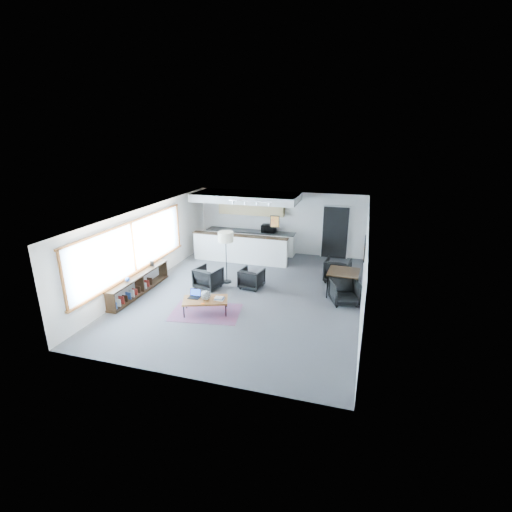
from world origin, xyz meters
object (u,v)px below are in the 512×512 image
(dining_chair_near, at_px, (344,293))
(armchair_right, at_px, (252,277))
(ceramic_pot, at_px, (206,295))
(dining_chair_far, at_px, (337,271))
(armchair_left, at_px, (208,277))
(laptop, at_px, (195,295))
(microwave, at_px, (269,228))
(floor_lamp, at_px, (226,239))
(book_stack, at_px, (219,298))
(coffee_table, at_px, (205,300))
(dining_table, at_px, (344,273))

(dining_chair_near, bearing_deg, armchair_right, 152.79)
(ceramic_pot, xyz_separation_m, dining_chair_far, (3.37, 3.50, -0.18))
(armchair_left, bearing_deg, dining_chair_far, -142.95)
(laptop, bearing_deg, armchair_left, 98.15)
(ceramic_pot, distance_m, dining_chair_near, 4.12)
(dining_chair_far, bearing_deg, laptop, 48.00)
(armchair_right, distance_m, dining_chair_far, 3.01)
(armchair_left, xyz_separation_m, microwave, (0.97, 4.11, 0.74))
(armchair_left, distance_m, floor_lamp, 1.38)
(floor_lamp, distance_m, dining_chair_near, 4.19)
(armchair_left, height_order, dining_chair_far, armchair_left)
(book_stack, bearing_deg, microwave, 90.48)
(microwave, bearing_deg, dining_chair_far, -38.06)
(ceramic_pot, relative_size, armchair_right, 0.38)
(coffee_table, relative_size, armchair_left, 1.80)
(dining_table, xyz_separation_m, microwave, (-3.32, 3.42, 0.40))
(dining_table, xyz_separation_m, dining_chair_far, (-0.26, 1.12, -0.36))
(armchair_right, bearing_deg, dining_chair_near, -177.87)
(armchair_left, distance_m, dining_chair_far, 4.42)
(book_stack, xyz_separation_m, armchair_right, (0.35, 1.98, -0.08))
(dining_chair_near, height_order, microwave, microwave)
(armchair_left, relative_size, dining_table, 0.79)
(ceramic_pot, relative_size, floor_lamp, 0.16)
(dining_table, distance_m, dining_chair_far, 1.20)
(laptop, relative_size, dining_chair_far, 0.45)
(floor_lamp, relative_size, dining_chair_near, 2.65)
(dining_chair_far, bearing_deg, book_stack, 53.96)
(laptop, bearing_deg, dining_chair_far, 40.52)
(coffee_table, height_order, armchair_left, armchair_left)
(coffee_table, distance_m, dining_table, 4.37)
(dining_table, relative_size, dining_chair_near, 1.47)
(book_stack, distance_m, armchair_right, 2.02)
(armchair_left, bearing_deg, floor_lamp, -109.82)
(dining_table, bearing_deg, ceramic_pot, -146.77)
(dining_chair_near, xyz_separation_m, microwave, (-3.41, 4.03, 0.79))
(book_stack, relative_size, dining_chair_far, 0.38)
(armchair_left, relative_size, microwave, 1.33)
(floor_lamp, bearing_deg, armchair_left, -122.63)
(laptop, bearing_deg, ceramic_pot, -13.19)
(armchair_right, bearing_deg, dining_table, -166.07)
(ceramic_pot, xyz_separation_m, dining_table, (3.63, 2.38, 0.17))
(dining_chair_near, bearing_deg, armchair_left, 160.12)
(laptop, xyz_separation_m, armchair_left, (-0.28, 1.61, -0.09))
(book_stack, bearing_deg, dining_chair_near, 26.22)
(armchair_left, bearing_deg, coffee_table, 123.60)
(laptop, height_order, book_stack, laptop)
(ceramic_pot, distance_m, armchair_right, 2.22)
(dining_chair_far, bearing_deg, microwave, -31.33)
(ceramic_pot, bearing_deg, coffee_table, 153.19)
(armchair_right, bearing_deg, dining_chair_far, -143.83)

